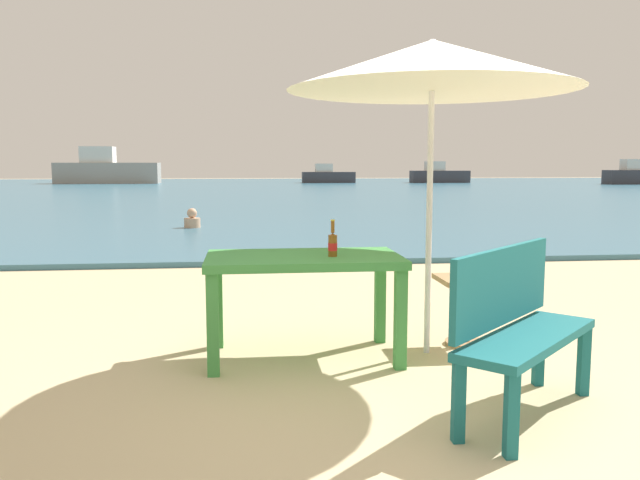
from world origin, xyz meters
TOP-DOWN VIEW (x-y plane):
  - ground_plane at (0.00, 0.00)m, footprint 120.00×120.00m
  - sea_water at (0.00, 30.00)m, footprint 120.00×50.00m
  - picnic_table_green at (-0.75, 0.75)m, footprint 1.40×0.80m
  - beer_bottle_amber at (-0.55, 0.68)m, footprint 0.07×0.07m
  - patio_umbrella at (0.18, 0.77)m, footprint 2.10×2.10m
  - side_table_wood at (0.54, 0.94)m, footprint 0.44×0.44m
  - bench_teal_center at (0.34, -0.44)m, footprint 1.11×1.09m
  - swimmer_person at (-2.31, 9.84)m, footprint 0.34×0.34m
  - boat_fishing_trawler at (-10.75, 41.77)m, footprint 6.92×1.89m
  - boat_sailboat at (4.60, 41.47)m, footprint 3.75×1.02m
  - boat_cargo_ship at (12.57, 40.89)m, footprint 4.18×1.14m
  - boat_tanker at (24.74, 36.15)m, footprint 4.54×1.24m

SIDE VIEW (x-z plane):
  - ground_plane at x=0.00m, z-range 0.00..0.00m
  - sea_water at x=0.00m, z-range 0.00..0.08m
  - swimmer_person at x=-2.31m, z-range 0.03..0.44m
  - side_table_wood at x=0.54m, z-range 0.08..0.62m
  - bench_teal_center at x=0.34m, z-range 0.07..1.02m
  - boat_sailboat at x=4.60m, z-range -0.11..1.25m
  - boat_cargo_ship at x=12.57m, z-range -0.13..1.39m
  - picnic_table_green at x=-0.75m, z-range 0.27..1.03m
  - boat_tanker at x=24.74m, z-range -0.15..1.50m
  - beer_bottle_amber at x=-0.55m, z-range 0.72..0.99m
  - boat_fishing_trawler at x=-10.75m, z-range -0.27..2.24m
  - patio_umbrella at x=0.18m, z-range 0.97..3.27m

